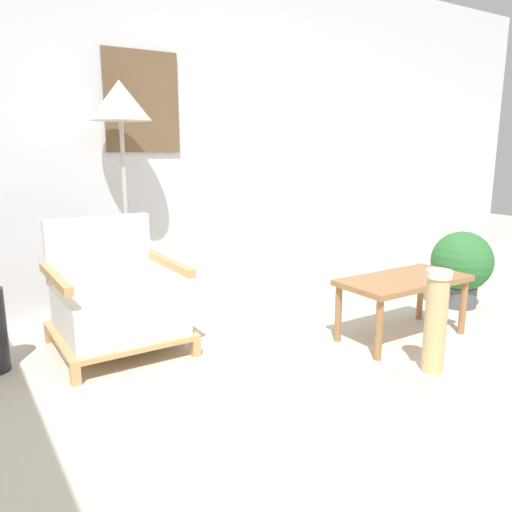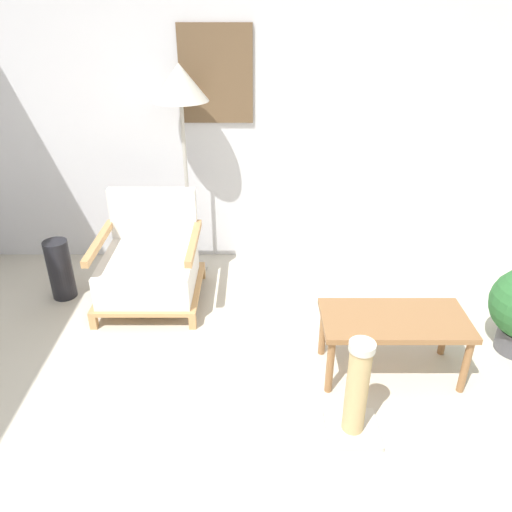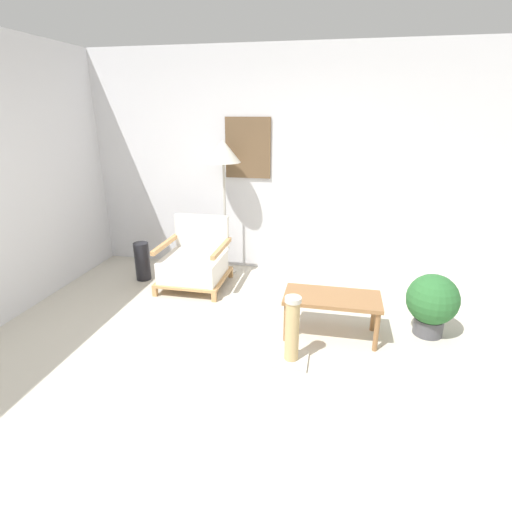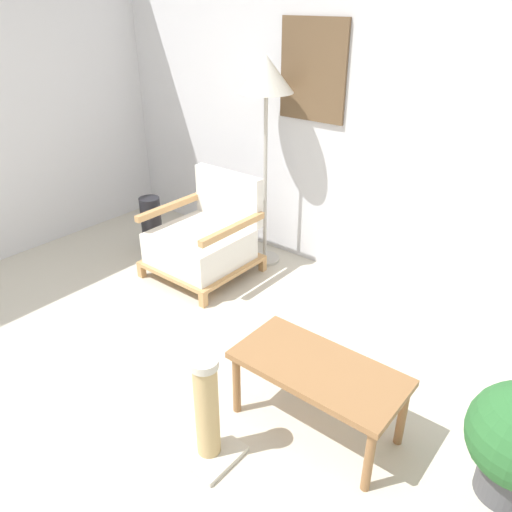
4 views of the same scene
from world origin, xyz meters
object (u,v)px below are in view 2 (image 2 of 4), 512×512
(scratching_post, at_px, (354,397))
(coffee_table, at_px, (392,325))
(floor_lamp, at_px, (178,93))
(vase, at_px, (58,270))
(armchair, at_px, (148,265))

(scratching_post, bearing_deg, coffee_table, 58.11)
(coffee_table, bearing_deg, floor_lamp, 136.27)
(coffee_table, height_order, scratching_post, scratching_post)
(coffee_table, bearing_deg, scratching_post, -121.89)
(floor_lamp, distance_m, coffee_table, 2.20)
(vase, bearing_deg, floor_lamp, 24.76)
(floor_lamp, bearing_deg, vase, -155.24)
(vase, xyz_separation_m, scratching_post, (2.01, -1.36, 0.01))
(armchair, xyz_separation_m, floor_lamp, (0.25, 0.47, 1.17))
(floor_lamp, bearing_deg, scratching_post, -59.36)
(armchair, distance_m, vase, 0.70)
(armchair, bearing_deg, vase, 176.94)
(vase, bearing_deg, coffee_table, -20.71)
(armchair, height_order, scratching_post, armchair)
(armchair, relative_size, coffee_table, 0.91)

